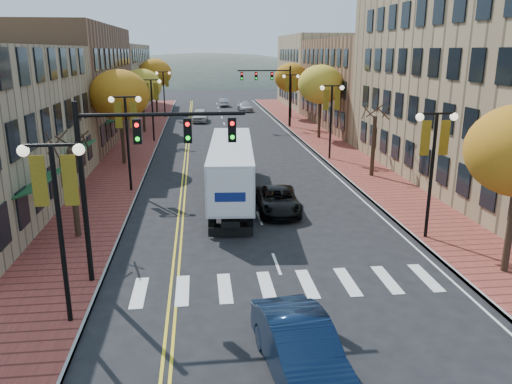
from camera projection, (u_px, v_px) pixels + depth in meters
name	position (u px, v px, depth m)	size (l,w,h in m)	color
ground	(294.00, 311.00, 17.30)	(200.00, 200.00, 0.00)	black
sidewalk_left	(137.00, 145.00, 47.34)	(4.00, 85.00, 0.15)	brown
sidewalk_right	(322.00, 141.00, 49.32)	(4.00, 85.00, 0.15)	brown
building_left_mid	(53.00, 85.00, 48.32)	(12.00, 24.00, 11.00)	brown
building_left_far	(101.00, 78.00, 72.41)	(12.00, 26.00, 9.50)	#9E8966
building_right_mid	(384.00, 83.00, 58.09)	(15.00, 24.00, 10.00)	brown
building_right_far	(334.00, 71.00, 78.97)	(15.00, 20.00, 11.00)	#9E8966
tree_left_a	(74.00, 194.00, 23.34)	(0.28, 0.28, 4.20)	#382619
tree_left_b	(119.00, 95.00, 37.75)	(4.48, 4.48, 7.21)	#382619
tree_left_c	(142.00, 86.00, 53.14)	(4.16, 4.16, 6.69)	#382619
tree_left_d	(155.00, 73.00, 70.19)	(4.61, 4.61, 7.42)	#382619
tree_right_b	(373.00, 146.00, 34.87)	(0.28, 0.28, 4.20)	#382619
tree_right_c	(321.00, 84.00, 49.28)	(4.48, 4.48, 7.21)	#382619
tree_right_d	(291.00, 78.00, 64.61)	(4.35, 4.35, 7.00)	#382619
lamp_left_a	(57.00, 200.00, 15.30)	(1.96, 0.36, 6.05)	black
lamp_left_b	(127.00, 125.00, 30.59)	(1.96, 0.36, 6.05)	black
lamp_left_c	(152.00, 98.00, 47.78)	(1.96, 0.36, 6.05)	black
lamp_left_d	(164.00, 85.00, 64.98)	(1.96, 0.36, 6.05)	black
lamp_right_a	(434.00, 151.00, 22.68)	(1.96, 0.36, 6.05)	black
lamp_right_b	(331.00, 108.00, 39.88)	(1.96, 0.36, 6.05)	black
lamp_right_c	(291.00, 90.00, 57.07)	(1.96, 0.36, 6.05)	black
traffic_mast_near	(134.00, 158.00, 18.21)	(6.10, 0.35, 7.00)	black
traffic_mast_far	(273.00, 85.00, 56.68)	(6.10, 0.34, 7.00)	black
semi_truck	(231.00, 165.00, 29.92)	(3.38, 14.54, 3.60)	black
navy_sedan	(301.00, 349.00, 13.67)	(1.74, 4.99, 1.64)	#0D1C35
black_suv	(278.00, 200.00, 27.76)	(2.25, 4.87, 1.35)	black
car_far_white	(200.00, 115.00, 62.65)	(1.89, 4.71, 1.60)	silver
car_far_silver	(245.00, 106.00, 73.69)	(1.91, 4.71, 1.37)	#A8A6AE
car_far_oncoming	(224.00, 102.00, 79.99)	(1.36, 3.90, 1.28)	#A6A6AE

